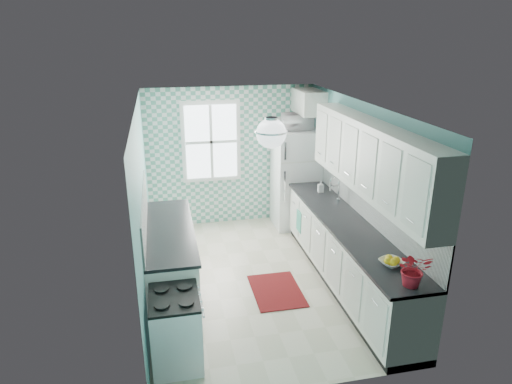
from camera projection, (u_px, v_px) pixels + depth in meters
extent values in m
cube|color=beige|center=(256.00, 279.00, 6.62)|extent=(3.00, 4.40, 0.02)
cube|color=white|center=(256.00, 105.00, 5.77)|extent=(3.00, 4.40, 0.02)
cube|color=#66AEAD|center=(231.00, 156.00, 8.23)|extent=(3.00, 0.02, 2.50)
cube|color=#66AEAD|center=(307.00, 281.00, 4.16)|extent=(3.00, 0.02, 2.50)
cube|color=#66AEAD|center=(142.00, 207.00, 5.90)|extent=(0.02, 4.40, 2.50)
cube|color=#66AEAD|center=(360.00, 191.00, 6.49)|extent=(0.02, 4.40, 2.50)
cube|color=#57A38D|center=(231.00, 157.00, 8.21)|extent=(3.00, 0.01, 2.50)
cube|color=white|center=(211.00, 142.00, 8.02)|extent=(1.04, 0.05, 1.44)
cube|color=white|center=(211.00, 142.00, 8.00)|extent=(0.90, 0.02, 1.30)
cube|color=white|center=(370.00, 204.00, 6.14)|extent=(0.02, 3.60, 0.51)
cube|color=white|center=(144.00, 213.00, 5.85)|extent=(0.02, 2.15, 0.51)
cube|color=white|center=(371.00, 158.00, 5.69)|extent=(0.33, 3.20, 0.90)
cube|color=white|center=(308.00, 102.00, 7.80)|extent=(0.40, 0.74, 0.40)
cylinder|color=silver|center=(271.00, 119.00, 5.05)|extent=(0.14, 0.14, 0.04)
cylinder|color=silver|center=(271.00, 125.00, 5.07)|extent=(0.02, 0.02, 0.12)
sphere|color=white|center=(271.00, 133.00, 5.10)|extent=(0.34, 0.34, 0.34)
cube|color=white|center=(347.00, 256.00, 6.33)|extent=(0.60, 3.60, 0.90)
cube|color=black|center=(348.00, 225.00, 6.17)|extent=(0.63, 3.60, 0.04)
cube|color=white|center=(171.00, 262.00, 6.16)|extent=(0.60, 2.15, 0.90)
cube|color=black|center=(170.00, 230.00, 6.01)|extent=(0.63, 2.15, 0.04)
cube|color=white|center=(296.00, 178.00, 8.19)|extent=(0.77, 0.73, 1.78)
cube|color=silver|center=(303.00, 162.00, 7.71)|extent=(0.76, 0.01, 0.02)
cube|color=silver|center=(285.00, 151.00, 7.56)|extent=(0.03, 0.03, 0.30)
cube|color=silver|center=(284.00, 186.00, 7.77)|extent=(0.03, 0.03, 0.54)
cube|color=white|center=(176.00, 329.00, 4.86)|extent=(0.52, 0.66, 0.78)
cube|color=black|center=(174.00, 298.00, 4.73)|extent=(0.52, 0.66, 0.03)
cube|color=black|center=(200.00, 322.00, 4.90)|extent=(0.01, 0.43, 0.26)
cube|color=silver|center=(328.00, 204.00, 6.91)|extent=(0.45, 0.38, 0.12)
cylinder|color=silver|center=(339.00, 191.00, 6.88)|extent=(0.02, 0.02, 0.30)
torus|color=silver|center=(336.00, 179.00, 6.80)|extent=(0.16, 0.02, 0.16)
cube|color=maroon|center=(277.00, 291.00, 6.31)|extent=(0.66, 0.94, 0.02)
cube|color=#4DAFAE|center=(299.00, 221.00, 7.40)|extent=(0.04, 0.23, 0.35)
imported|color=white|center=(391.00, 263.00, 5.07)|extent=(0.32, 0.32, 0.06)
imported|color=#A92020|center=(414.00, 269.00, 4.62)|extent=(0.38, 0.35, 0.37)
imported|color=#9FB4BF|center=(321.00, 186.00, 7.33)|extent=(0.09, 0.09, 0.19)
imported|color=white|center=(297.00, 122.00, 7.84)|extent=(0.51, 0.35, 0.28)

